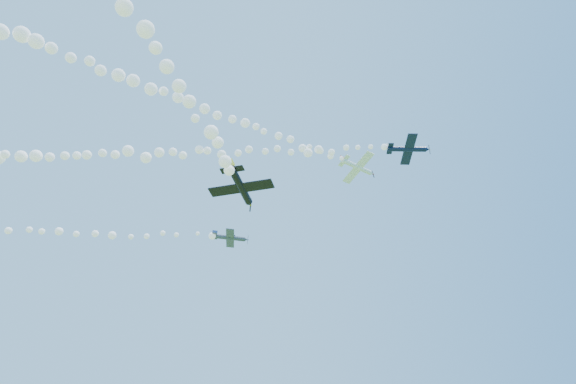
{
  "coord_description": "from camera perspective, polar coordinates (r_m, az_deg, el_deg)",
  "views": [
    {
      "loc": [
        -4.24,
        -69.83,
        2.0
      ],
      "look_at": [
        2.82,
        -7.3,
        45.25
      ],
      "focal_mm": 30.0,
      "sensor_mm": 36.0,
      "label": 1
    }
  ],
  "objects": [
    {
      "name": "plane_black",
      "position": [
        58.04,
        -5.58,
        0.59
      ],
      "size": [
        8.0,
        7.54,
        2.99
      ],
      "rotation": [
        0.01,
        0.09,
        1.2
      ],
      "color": "black"
    },
    {
      "name": "plane_navy",
      "position": [
        75.36,
        14.08,
        4.95
      ],
      "size": [
        6.68,
        7.09,
        2.25
      ],
      "rotation": [
        -0.04,
        0.03,
        -0.13
      ],
      "color": "#0C1434"
    },
    {
      "name": "smoke_trail_navy",
      "position": [
        76.63,
        -16.07,
        4.39
      ],
      "size": [
        74.21,
        12.12,
        2.66
      ],
      "primitive_type": null,
      "color": "white"
    },
    {
      "name": "smoke_trail_white",
      "position": [
        76.03,
        -14.51,
        11.42
      ],
      "size": [
        62.94,
        30.38,
        3.14
      ],
      "primitive_type": null,
      "color": "white"
    },
    {
      "name": "plane_white",
      "position": [
        88.99,
        8.27,
        2.93
      ],
      "size": [
        7.37,
        7.54,
        2.71
      ],
      "rotation": [
        -0.26,
        0.06,
        0.43
      ],
      "color": "white"
    },
    {
      "name": "plane_grey",
      "position": [
        83.45,
        -6.88,
        -5.4
      ],
      "size": [
        6.45,
        6.74,
        2.37
      ],
      "rotation": [
        0.03,
        0.07,
        -0.01
      ],
      "color": "#383F51"
    }
  ]
}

